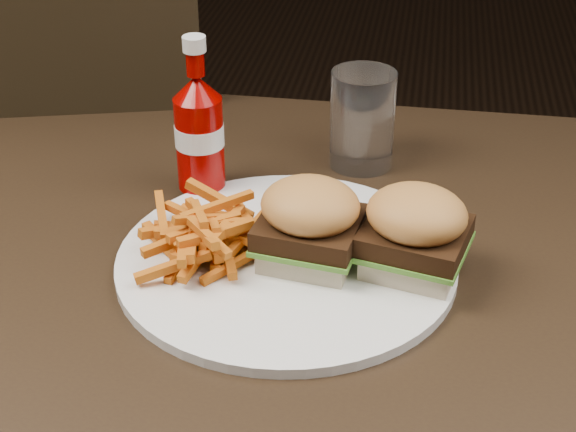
% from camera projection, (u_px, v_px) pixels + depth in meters
% --- Properties ---
extents(dining_table, '(1.20, 0.80, 0.04)m').
position_uv_depth(dining_table, '(210.00, 278.00, 0.87)').
color(dining_table, black).
rests_on(dining_table, ground).
extents(chair_far, '(0.55, 0.55, 0.04)m').
position_uv_depth(chair_far, '(84.00, 235.00, 1.50)').
color(chair_far, black).
rests_on(chair_far, ground).
extents(plate, '(0.33, 0.33, 0.01)m').
position_uv_depth(plate, '(286.00, 261.00, 0.85)').
color(plate, white).
rests_on(plate, dining_table).
extents(sandwich_half_a, '(0.09, 0.09, 0.02)m').
position_uv_depth(sandwich_half_a, '(310.00, 250.00, 0.84)').
color(sandwich_half_a, beige).
rests_on(sandwich_half_a, plate).
extents(sandwich_half_b, '(0.10, 0.10, 0.02)m').
position_uv_depth(sandwich_half_b, '(413.00, 259.00, 0.82)').
color(sandwich_half_b, beige).
rests_on(sandwich_half_b, plate).
extents(fries_pile, '(0.13, 0.13, 0.05)m').
position_uv_depth(fries_pile, '(204.00, 233.00, 0.84)').
color(fries_pile, '#CD7401').
rests_on(fries_pile, plate).
extents(ketchup_bottle, '(0.07, 0.07, 0.10)m').
position_uv_depth(ketchup_bottle, '(200.00, 143.00, 0.94)').
color(ketchup_bottle, '#830100').
rests_on(ketchup_bottle, dining_table).
extents(tumbler, '(0.08, 0.08, 0.12)m').
position_uv_depth(tumbler, '(362.00, 120.00, 1.01)').
color(tumbler, white).
rests_on(tumbler, dining_table).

